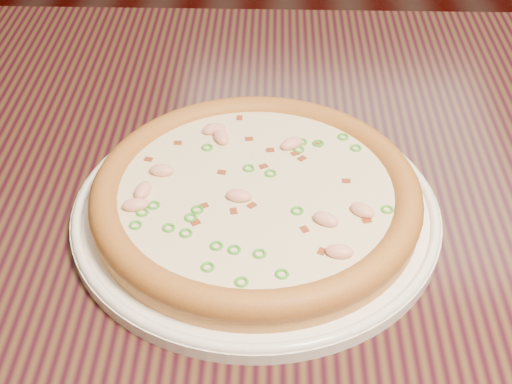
{
  "coord_description": "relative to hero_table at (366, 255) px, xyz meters",
  "views": [
    {
      "loc": [
        -0.41,
        -0.93,
        1.21
      ],
      "look_at": [
        -0.42,
        -0.41,
        0.78
      ],
      "focal_mm": 50.0,
      "sensor_mm": 36.0,
      "label": 1
    }
  ],
  "objects": [
    {
      "name": "pizza",
      "position": [
        -0.12,
        -0.05,
        0.13
      ],
      "size": [
        0.31,
        0.31,
        0.03
      ],
      "color": "#BF8345",
      "rests_on": "plate"
    },
    {
      "name": "plate",
      "position": [
        -0.12,
        -0.05,
        0.11
      ],
      "size": [
        0.35,
        0.35,
        0.02
      ],
      "color": "white",
      "rests_on": "hero_table"
    },
    {
      "name": "hero_table",
      "position": [
        0.0,
        0.0,
        0.0
      ],
      "size": [
        1.2,
        0.8,
        0.75
      ],
      "color": "black",
      "rests_on": "ground"
    },
    {
      "name": "ground",
      "position": [
        0.3,
        0.36,
        -0.65
      ],
      "size": [
        9.0,
        9.0,
        0.0
      ],
      "primitive_type": "plane",
      "color": "black"
    }
  ]
}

